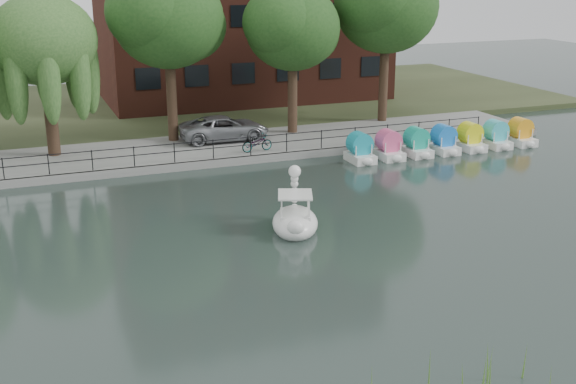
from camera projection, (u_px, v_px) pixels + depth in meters
ground_plane at (316, 262)px, 25.11m from camera, size 120.00×120.00×0.00m
promenade at (200, 150)px, 39.27m from camera, size 40.00×6.00×0.40m
kerb at (215, 163)px, 36.65m from camera, size 40.00×0.25×0.40m
land_strip at (151, 105)px, 51.72m from camera, size 60.00×22.00×0.36m
railing at (213, 144)px, 36.54m from camera, size 32.00×0.05×1.00m
willow_mid at (43, 41)px, 35.74m from camera, size 5.32×5.32×8.15m
broadleaf_center at (168, 19)px, 38.62m from camera, size 6.00×6.00×9.25m
broadleaf_right at (293, 28)px, 40.79m from camera, size 5.40×5.40×8.32m
broadleaf_far at (386, 7)px, 43.60m from camera, size 6.30×6.30×9.71m
minivan at (224, 126)px, 40.33m from camera, size 2.74×5.76×1.59m
bicycle at (257, 142)px, 38.04m from camera, size 0.80×1.78×1.00m
swan_boat at (295, 217)px, 27.92m from camera, size 2.63×3.24×2.38m
pedal_boat_row at (444, 142)px, 39.32m from camera, size 11.35×1.70×1.40m
reed_bank at (551, 373)px, 17.17m from camera, size 24.00×2.40×1.20m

